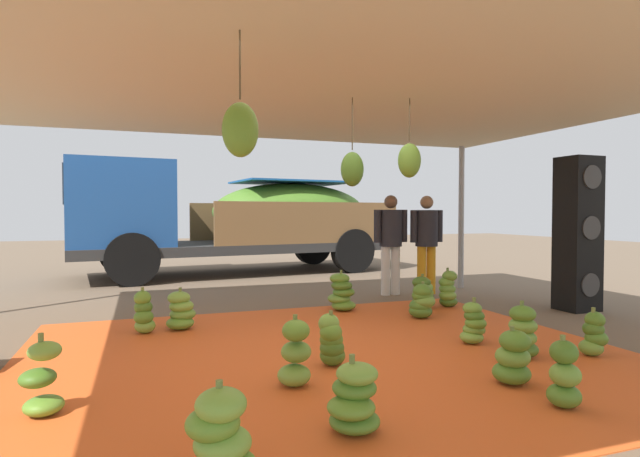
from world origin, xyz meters
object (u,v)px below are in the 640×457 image
at_px(banana_bunch_6, 422,302).
at_px(worker_0, 427,237).
at_px(banana_bunch_11, 331,341).
at_px(banana_bunch_13, 181,311).
at_px(banana_bunch_7, 522,333).
at_px(banana_bunch_3, 423,293).
at_px(worker_1, 391,237).
at_px(banana_bunch_4, 42,381).
at_px(banana_bunch_12, 144,313).
at_px(speaker_stack, 578,234).
at_px(banana_bunch_2, 513,359).
at_px(cargo_truck_main, 232,217).
at_px(banana_bunch_8, 354,400).
at_px(banana_bunch_5, 448,290).
at_px(banana_bunch_0, 594,335).
at_px(banana_bunch_1, 221,438).
at_px(banana_bunch_14, 342,293).
at_px(banana_bunch_15, 473,324).
at_px(banana_bunch_9, 295,355).
at_px(banana_bunch_10, 564,377).

height_order(banana_bunch_6, worker_0, worker_0).
height_order(banana_bunch_11, banana_bunch_13, banana_bunch_11).
bearing_deg(banana_bunch_7, banana_bunch_3, 80.61).
relative_size(worker_0, worker_1, 1.00).
xyz_separation_m(banana_bunch_6, banana_bunch_13, (-2.98, 0.41, -0.00)).
relative_size(banana_bunch_4, banana_bunch_12, 1.06).
relative_size(banana_bunch_6, banana_bunch_11, 0.95).
bearing_deg(speaker_stack, worker_1, 131.91).
xyz_separation_m(banana_bunch_7, worker_0, (1.15, 3.58, 0.73)).
bearing_deg(banana_bunch_2, banana_bunch_11, 142.23).
height_order(cargo_truck_main, worker_0, cargo_truck_main).
xyz_separation_m(banana_bunch_4, banana_bunch_11, (2.22, 0.36, -0.01)).
xyz_separation_m(banana_bunch_2, banana_bunch_13, (-2.35, 2.84, 0.00)).
height_order(banana_bunch_6, banana_bunch_8, banana_bunch_8).
bearing_deg(banana_bunch_5, banana_bunch_12, -176.90).
bearing_deg(banana_bunch_0, cargo_truck_main, 105.44).
xyz_separation_m(banana_bunch_1, banana_bunch_14, (2.24, 3.94, 0.01)).
relative_size(banana_bunch_13, worker_0, 0.29).
relative_size(banana_bunch_7, worker_1, 0.32).
bearing_deg(banana_bunch_14, banana_bunch_6, -45.99).
distance_m(banana_bunch_8, banana_bunch_15, 2.54).
bearing_deg(speaker_stack, banana_bunch_9, -160.13).
bearing_deg(cargo_truck_main, banana_bunch_11, -92.75).
height_order(banana_bunch_12, banana_bunch_14, banana_bunch_14).
height_order(banana_bunch_7, banana_bunch_9, banana_bunch_9).
relative_size(banana_bunch_9, banana_bunch_11, 1.14).
relative_size(banana_bunch_3, banana_bunch_11, 0.98).
relative_size(banana_bunch_14, banana_bunch_15, 1.17).
distance_m(banana_bunch_5, banana_bunch_10, 3.76).
xyz_separation_m(banana_bunch_12, worker_0, (4.50, 1.39, 0.73)).
height_order(banana_bunch_3, speaker_stack, speaker_stack).
height_order(banana_bunch_6, banana_bunch_9, banana_bunch_9).
xyz_separation_m(banana_bunch_5, banana_bunch_9, (-3.03, -2.45, -0.00)).
height_order(banana_bunch_10, banana_bunch_14, banana_bunch_14).
bearing_deg(banana_bunch_8, banana_bunch_3, 53.26).
distance_m(banana_bunch_11, worker_1, 4.14).
bearing_deg(speaker_stack, banana_bunch_4, -165.60).
height_order(banana_bunch_2, banana_bunch_6, banana_bunch_6).
height_order(banana_bunch_9, worker_1, worker_1).
height_order(banana_bunch_4, banana_bunch_14, banana_bunch_14).
distance_m(banana_bunch_0, banana_bunch_8, 2.92).
height_order(banana_bunch_0, speaker_stack, speaker_stack).
height_order(banana_bunch_0, worker_1, worker_1).
xyz_separation_m(worker_1, speaker_stack, (1.85, -2.06, 0.11)).
bearing_deg(banana_bunch_1, banana_bunch_13, 89.14).
bearing_deg(banana_bunch_5, banana_bunch_3, 176.13).
bearing_deg(banana_bunch_3, banana_bunch_0, -83.71).
bearing_deg(banana_bunch_10, banana_bunch_7, 61.40).
relative_size(banana_bunch_8, banana_bunch_13, 1.00).
xyz_separation_m(banana_bunch_3, banana_bunch_10, (-0.99, -3.52, 0.01)).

